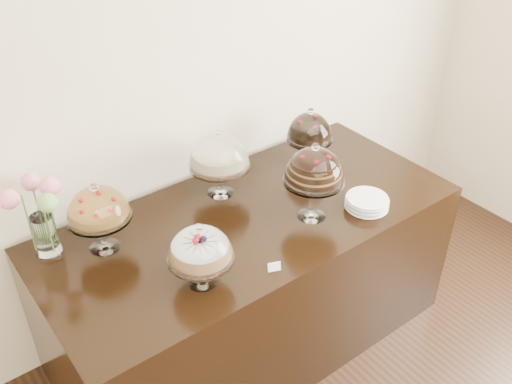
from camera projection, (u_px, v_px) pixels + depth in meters
wall_back at (148, 85)px, 2.86m from camera, size 5.00×0.04×3.00m
display_counter at (251, 281)px, 3.20m from camera, size 2.20×1.00×0.90m
cake_stand_sugar_sponge at (200, 248)px, 2.44m from camera, size 0.29×0.29×0.32m
cake_stand_choco_layer at (314, 168)px, 2.79m from camera, size 0.31×0.31×0.43m
cake_stand_cheesecake at (219, 154)px, 2.99m from camera, size 0.33×0.33×0.39m
cake_stand_dark_choco at (310, 129)px, 3.28m from camera, size 0.27×0.27×0.35m
cake_stand_fruit_tart at (98, 207)px, 2.61m from camera, size 0.30×0.30×0.37m
flower_vase at (39, 213)px, 2.58m from camera, size 0.27×0.33×0.40m
plate_stack at (367, 202)px, 3.00m from camera, size 0.22×0.22×0.06m
price_card_left at (274, 267)px, 2.59m from camera, size 0.06×0.04×0.04m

